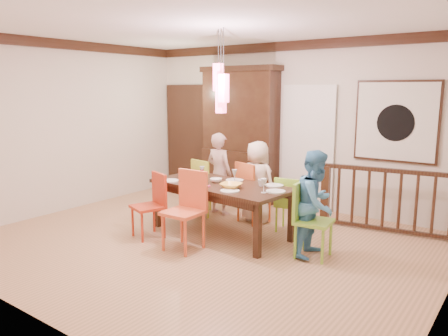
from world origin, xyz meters
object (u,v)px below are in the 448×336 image
Objects in this scene: balustrade at (400,201)px; chair_far_left at (209,183)px; dining_table at (221,189)px; person_end_right at (316,203)px; china_hutch at (240,134)px; person_far_left at (219,174)px; chair_end_right at (314,215)px; person_far_mid at (257,182)px.

chair_far_left is at bearing -171.93° from balustrade.
person_end_right is at bearing 6.79° from dining_table.
person_far_left is (0.27, -1.02, -0.56)m from china_hutch.
person_far_left is (-2.75, -0.67, 0.19)m from balustrade.
dining_table is 2.26× the size of chair_end_right.
china_hutch is 1.08× the size of balustrade.
dining_table is 0.93× the size of balustrade.
person_far_left is (-2.13, 0.88, 0.14)m from chair_end_right.
chair_far_left is 0.23m from person_far_left.
balustrade is at bearing 41.07° from dining_table.
china_hutch is at bearing -41.91° from person_far_mid.
chair_far_left is 1.37m from china_hutch.
chair_far_left is 2.32m from person_end_right.
china_hutch is at bearing -70.79° from chair_far_left.
china_hutch reaches higher than person_far_left.
china_hutch is 1.19m from person_far_left.
china_hutch is at bearing 44.98° from chair_end_right.
person_far_left reaches higher than balustrade.
balustrade is at bearing -158.15° from person_far_mid.
dining_table is 0.86× the size of china_hutch.
china_hutch is at bearing 165.73° from balustrade.
person_far_left is (0.11, 0.14, 0.15)m from chair_far_left.
person_far_mid is at bearing -175.81° from person_far_left.
balustrade is (2.87, 0.81, -0.04)m from chair_far_left.
china_hutch reaches higher than balustrade.
balustrade reaches higher than dining_table.
person_far_mid is at bearing -45.02° from china_hutch.
person_far_left is at bearing 68.75° from person_end_right.
chair_far_left is at bearing 73.02° from person_end_right.
dining_table is at bearing 81.89° from chair_end_right.
chair_end_right is 0.41× the size of balustrade.
balustrade is at bearing -161.51° from person_far_left.
person_far_left is 2.26m from person_end_right.
person_far_left reaches higher than dining_table.
chair_far_left reaches higher than dining_table.
chair_far_left is at bearing 11.86° from person_far_mid.
chair_far_left is at bearing 142.99° from dining_table.
person_end_right reaches higher than person_far_mid.
dining_table is 2.59m from balustrade.
person_end_right is at bearing -121.34° from balustrade.
dining_table is at bearing 132.83° from person_far_left.
china_hutch is 1.94× the size of person_far_mid.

